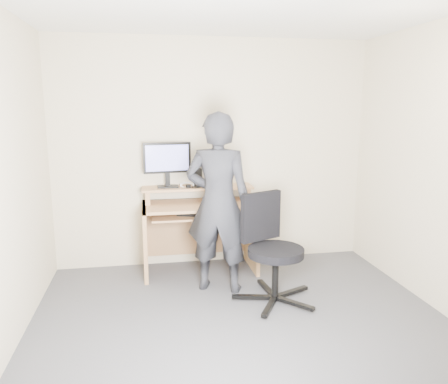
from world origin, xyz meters
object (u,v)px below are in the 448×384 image
object	(u,v)px
office_chair	(271,244)
person	(218,203)
desk	(199,220)
monitor	(167,161)

from	to	relation	value
office_chair	person	size ratio (longest dim) A/B	0.56
desk	office_chair	bearing A→B (deg)	-58.27
desk	person	xyz separation A→B (m)	(0.12, -0.59, 0.32)
person	monitor	bearing A→B (deg)	-35.51
office_chair	person	bearing A→B (deg)	120.75
monitor	person	xyz separation A→B (m)	(0.44, -0.66, -0.34)
monitor	office_chair	world-z (taller)	monitor
person	office_chair	bearing A→B (deg)	165.36
office_chair	person	world-z (taller)	person
office_chair	desk	bearing A→B (deg)	97.97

